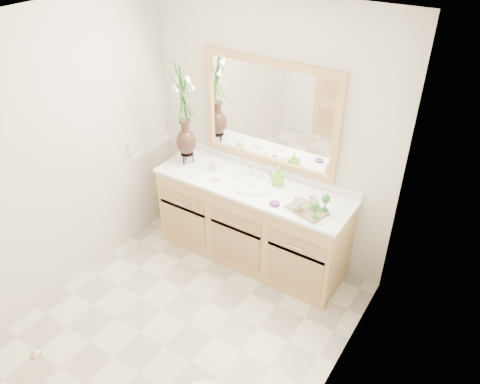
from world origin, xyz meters
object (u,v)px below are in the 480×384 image
Objects in this scene: soap_bottle at (278,177)px; tray at (307,210)px; flower_vase at (183,102)px; tumbler at (214,164)px.

soap_bottle reaches higher than tray.
flower_vase is 1.08m from soap_bottle.
tray is at bearing -36.28° from soap_bottle.
tumbler is 0.60× the size of soap_bottle.
tumbler is at bearing -179.52° from soap_bottle.
soap_bottle is 0.46m from tray.
soap_bottle is 0.53× the size of tray.
soap_bottle is at bearing 167.02° from tray.
tray is (1.32, -0.11, -0.61)m from flower_vase.
tumbler is at bearing -171.44° from tray.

